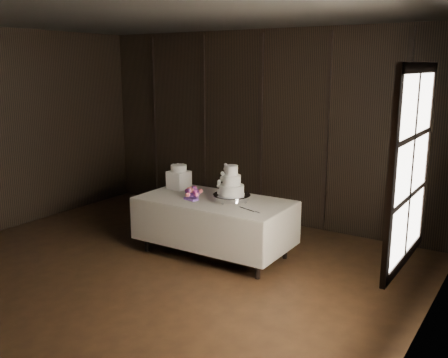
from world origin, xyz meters
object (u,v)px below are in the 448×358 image
cake_stand (232,198)px  box_pedestal (179,180)px  bouquet (193,193)px  wedding_cake (229,183)px  small_cake (179,168)px  display_table (214,225)px

cake_stand → box_pedestal: size_ratio=1.86×
cake_stand → bouquet: bouquet is taller
wedding_cake → box_pedestal: size_ratio=1.46×
cake_stand → wedding_cake: wedding_cake is taller
box_pedestal → bouquet: bearing=-31.1°
cake_stand → small_cake: 1.03m
display_table → box_pedestal: bearing=163.3°
bouquet → small_cake: 0.58m
box_pedestal → small_cake: size_ratio=1.17×
display_table → box_pedestal: size_ratio=7.72×
bouquet → small_cake: small_cake is taller
wedding_cake → small_cake: size_ratio=1.72×
display_table → box_pedestal: box_pedestal is taller
display_table → small_cake: small_cake is taller
display_table → wedding_cake: bearing=5.4°
bouquet → cake_stand: bearing=11.4°
box_pedestal → cake_stand: bearing=-9.8°
display_table → bouquet: 0.50m
bouquet → box_pedestal: bearing=148.9°
wedding_cake → small_cake: wedding_cake is taller
small_cake → display_table: bearing=-15.7°
wedding_cake → bouquet: 0.54m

